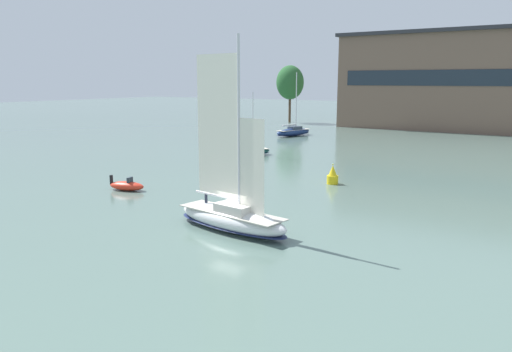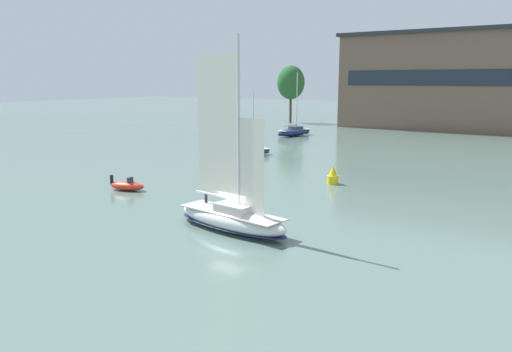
{
  "view_description": "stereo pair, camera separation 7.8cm",
  "coord_description": "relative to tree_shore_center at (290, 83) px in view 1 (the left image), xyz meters",
  "views": [
    {
      "loc": [
        18.66,
        -25.84,
        9.78
      ],
      "look_at": [
        0.0,
        3.0,
        3.17
      ],
      "focal_mm": 35.0,
      "sensor_mm": 36.0,
      "label": 1
    },
    {
      "loc": [
        18.73,
        -25.8,
        9.78
      ],
      "look_at": [
        0.0,
        3.0,
        3.17
      ],
      "focal_mm": 35.0,
      "sensor_mm": 36.0,
      "label": 2
    }
  ],
  "objects": [
    {
      "name": "sailboat_moored_mid_channel",
      "position": [
        14.76,
        -25.09,
        -8.48
      ],
      "size": [
        4.24,
        8.43,
        11.16
      ],
      "color": "navy",
      "rests_on": "ground"
    },
    {
      "name": "sailboat_main",
      "position": [
        38.73,
        -77.43,
        -8.23
      ],
      "size": [
        9.42,
        3.81,
        12.58
      ],
      "color": "silver",
      "rests_on": "ground"
    },
    {
      "name": "ground_plane",
      "position": [
        38.72,
        -77.43,
        -9.24
      ],
      "size": [
        400.0,
        400.0,
        0.0
      ],
      "primitive_type": "plane",
      "color": "slate"
    },
    {
      "name": "sailboat_moored_far_slip",
      "position": [
        21.42,
        -49.16,
        -8.67
      ],
      "size": [
        4.2,
        6.16,
        8.32
      ],
      "color": "#194C47",
      "rests_on": "ground"
    },
    {
      "name": "waterfront_building",
      "position": [
        36.05,
        1.98,
        0.46
      ],
      "size": [
        45.61,
        13.77,
        19.31
      ],
      "color": "brown",
      "rests_on": "ground"
    },
    {
      "name": "motor_tender",
      "position": [
        23.69,
        -72.69,
        -8.81
      ],
      "size": [
        3.62,
        2.14,
        1.3
      ],
      "color": "red",
      "rests_on": "ground"
    },
    {
      "name": "tree_shore_center",
      "position": [
        0.0,
        0.0,
        0.0
      ],
      "size": [
        6.41,
        6.41,
        13.2
      ],
      "color": "#4C3828",
      "rests_on": "ground"
    },
    {
      "name": "channel_buoy",
      "position": [
        38.1,
        -59.95,
        -8.46
      ],
      "size": [
        1.08,
        1.08,
        1.97
      ],
      "color": "yellow",
      "rests_on": "ground"
    }
  ]
}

